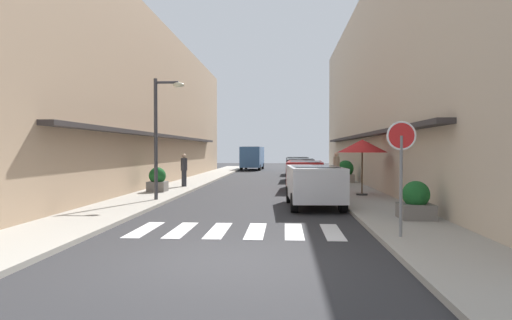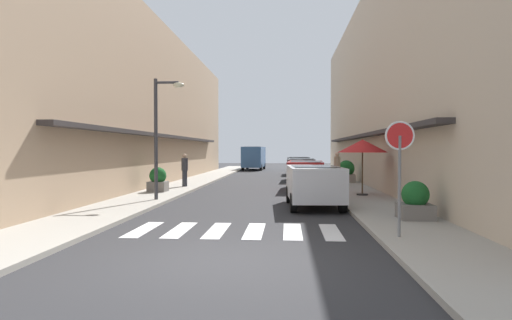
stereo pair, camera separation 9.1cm
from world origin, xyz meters
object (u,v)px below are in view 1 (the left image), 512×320
Objects in this scene: pedestrian_walking_near at (184,169)px; planter_far at (345,172)px; planter_corner at (416,202)px; street_lamp at (161,124)px; pedestrian_walking_far at (336,168)px; parked_car_near at (314,182)px; cafe_umbrella at (362,146)px; delivery_van at (252,156)px; planter_midblock at (157,180)px; round_street_sign at (401,148)px; parked_car_mid at (305,172)px; parked_car_far at (300,167)px; parked_car_distant at (297,164)px.

planter_far is at bearing -154.44° from pedestrian_walking_near.
planter_corner is 13.62m from planter_far.
planter_corner is (8.42, -4.17, -2.43)m from street_lamp.
pedestrian_walking_far is (-0.81, 11.67, 0.48)m from planter_corner.
parked_car_near is 1.69× the size of cafe_umbrella.
parked_car_near is 3.77× the size of planter_corner.
delivery_van is 4.88× the size of planter_midblock.
parked_car_near is 0.86× the size of street_lamp.
planter_far is at bearing -69.43° from delivery_van.
round_street_sign is at bearing -112.98° from planter_corner.
pedestrian_walking_near is (-6.33, 0.19, 0.11)m from parked_car_mid.
parked_car_near is 1.56× the size of round_street_sign.
pedestrian_walking_far is at bearing 93.98° from planter_corner.
cafe_umbrella is 1.37× the size of pedestrian_walking_near.
delivery_van is at bearing 86.94° from street_lamp.
round_street_sign is (1.52, -19.05, 1.16)m from parked_car_far.
round_street_sign is 3.16m from planter_corner.
parked_car_mid is 0.77× the size of delivery_van.
planter_midblock is 11.37m from planter_far.
parked_car_distant is 1.58× the size of round_street_sign.
street_lamp is 2.71× the size of pedestrian_walking_near.
planter_midblock is 0.86× the size of planter_far.
planter_far is at bearing 87.55° from cafe_umbrella.
parked_car_mid is 8.50m from street_lamp.
parked_car_far is 2.29× the size of pedestrian_walking_far.
cafe_umbrella reaches higher than planter_corner.
delivery_van reaches higher than planter_far.
round_street_sign reaches higher than parked_car_far.
parked_car_far is at bearing 102.51° from cafe_umbrella.
parked_car_near reaches higher than planter_midblock.
round_street_sign is 1.42× the size of pedestrian_walking_far.
parked_car_mid is at bearing -177.21° from pedestrian_walking_near.
planter_corner is at bearing -89.78° from planter_far.
planter_midblock is (-8.42, 9.88, -1.42)m from round_street_sign.
street_lamp is 2.60× the size of pedestrian_walking_far.
parked_car_far is 3.67× the size of planter_midblock.
parked_car_mid is at bearing 121.58° from cafe_umbrella.
planter_corner is (6.93, -31.95, -0.81)m from delivery_van.
parked_car_distant is 17.29m from cafe_umbrella.
parked_car_far is 11.48m from planter_midblock.
parked_car_near is at bearing -152.55° from pedestrian_walking_far.
planter_midblock is 9.74m from pedestrian_walking_far.
parked_car_mid reaches higher than planter_far.
delivery_van is 27.86m from street_lamp.
delivery_van is 21.84m from pedestrian_walking_near.
cafe_umbrella is at bearing 85.35° from round_street_sign.
planter_corner is at bearing -81.00° from parked_car_far.
planter_midblock is at bearing 130.45° from round_street_sign.
parked_car_near is 0.73× the size of delivery_van.
parked_car_far is at bearing 99.00° from planter_corner.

